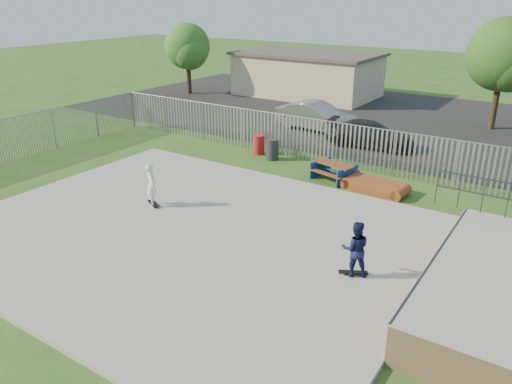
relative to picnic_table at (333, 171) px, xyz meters
The scene contains 17 objects.
ground 7.46m from the picnic_table, 103.10° to the right, with size 120.00×120.00×0.00m, color #2C581E.
concrete_slab 7.46m from the picnic_table, 103.10° to the right, with size 15.00×12.00×0.15m, color gray.
fence 2.83m from the picnic_table, 104.45° to the right, with size 26.04×16.02×2.00m.
picnic_table is the anchor object (origin of this frame).
funbox 1.99m from the picnic_table, ahead, with size 2.26×1.27×0.44m.
trash_bin_red 4.77m from the picnic_table, 164.60° to the left, with size 0.57×0.57×0.94m, color #AF1B1E.
trash_bin_grey 3.71m from the picnic_table, 165.90° to the left, with size 0.59×0.59×0.98m, color #28282B.
parking_lot 11.86m from the picnic_table, 98.19° to the left, with size 40.00×18.00×0.02m, color black.
car_silver 8.11m from the picnic_table, 122.30° to the left, with size 1.67×4.78×1.57m, color #9D9DA1.
car_dark 5.43m from the picnic_table, 95.66° to the left, with size 1.80×4.42×1.28m, color black.
building 18.52m from the picnic_table, 121.62° to the left, with size 10.40×6.40×3.20m.
tree_left 21.21m from the picnic_table, 147.31° to the left, with size 3.42×3.42×5.28m.
tree_mid 13.87m from the picnic_table, 72.66° to the left, with size 4.01×4.01×6.19m.
skateboard_a 7.89m from the picnic_table, 60.63° to the right, with size 0.80×0.56×0.08m.
skateboard_b 7.65m from the picnic_table, 122.85° to the right, with size 0.80×0.54×0.08m.
skater_navy 7.91m from the picnic_table, 60.63° to the right, with size 0.77×0.60×1.59m, color #14173E.
skater_white 7.67m from the picnic_table, 122.85° to the right, with size 0.58×0.38×1.59m, color white.
Camera 1 is at (9.91, -11.01, 7.38)m, focal length 35.00 mm.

